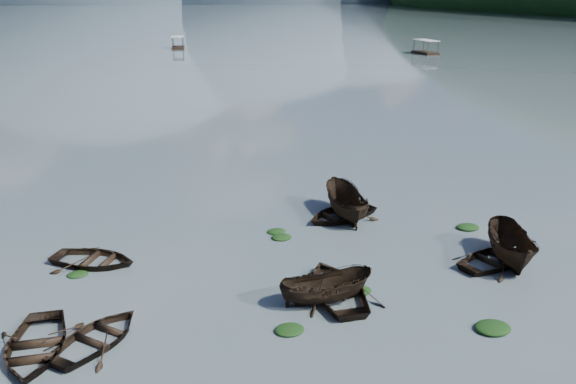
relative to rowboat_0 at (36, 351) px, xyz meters
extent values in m
plane|color=#48545A|center=(11.18, -3.51, 0.00)|extent=(2400.00, 2400.00, 0.00)
ellipsoid|color=#475666|center=(-48.82, 896.49, 0.00)|extent=(520.00, 520.00, 340.00)
ellipsoid|color=#475666|center=(151.18, 896.49, 0.00)|extent=(520.00, 520.00, 260.00)
ellipsoid|color=#475666|center=(331.18, 896.49, 0.00)|extent=(520.00, 520.00, 220.00)
imported|color=black|center=(0.00, 0.00, 0.00)|extent=(3.12, 4.30, 0.87)
imported|color=black|center=(2.07, 0.05, 0.00)|extent=(4.56, 4.64, 0.79)
imported|color=black|center=(10.80, 0.74, 0.00)|extent=(3.93, 1.59, 1.50)
imported|color=black|center=(11.42, 1.23, 0.00)|extent=(3.23, 4.52, 0.94)
imported|color=black|center=(19.39, 2.07, 0.00)|extent=(4.62, 3.91, 0.81)
imported|color=black|center=(20.19, 2.11, 0.00)|extent=(3.33, 5.00, 1.81)
imported|color=black|center=(1.47, 6.54, 0.00)|extent=(4.86, 4.34, 0.83)
imported|color=black|center=(14.32, 9.06, 0.00)|extent=(5.12, 4.43, 0.89)
imported|color=black|center=(14.64, 9.21, 0.00)|extent=(2.06, 4.88, 1.85)
ellipsoid|color=black|center=(8.87, -0.95, 0.00)|extent=(1.11, 0.91, 0.24)
ellipsoid|color=black|center=(12.38, 1.14, 0.00)|extent=(1.07, 0.86, 0.24)
ellipsoid|color=black|center=(16.18, -2.69, 0.00)|extent=(1.37, 1.10, 0.30)
ellipsoid|color=black|center=(10.52, 7.21, 0.00)|extent=(1.03, 0.87, 0.23)
ellipsoid|color=black|center=(0.85, 5.55, 0.00)|extent=(0.92, 0.74, 0.19)
ellipsoid|color=black|center=(10.44, 8.02, 0.00)|extent=(0.99, 0.82, 0.21)
ellipsoid|color=black|center=(20.39, 6.05, 0.00)|extent=(1.23, 0.98, 0.27)
camera|label=1|loc=(4.49, -18.15, 11.74)|focal=35.00mm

